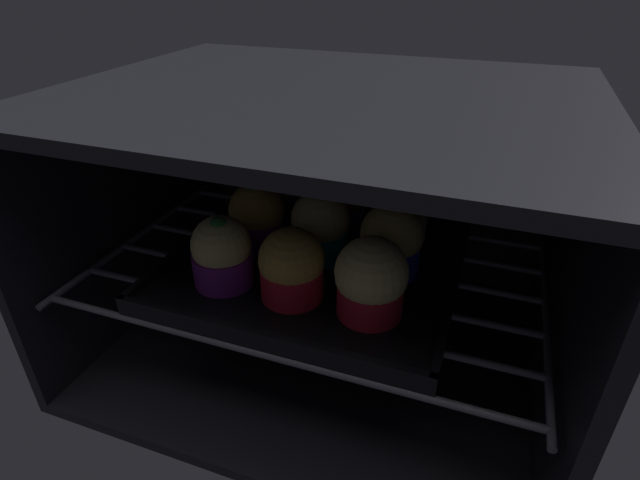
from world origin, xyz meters
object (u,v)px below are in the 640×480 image
Objects in this scene: muffin_row1_col2 at (391,241)px; muffin_row2_col2 at (401,208)px; muffin_row0_col1 at (293,267)px; baking_tray at (320,259)px; muffin_row2_col1 at (343,201)px; muffin_row1_col0 at (257,216)px; muffin_row1_col1 at (318,226)px; muffin_row2_col0 at (285,191)px; muffin_row0_col0 at (222,253)px; muffin_row0_col2 at (371,280)px.

muffin_row2_col2 reaches higher than muffin_row1_col2.
muffin_row2_col2 is (8.19, 17.49, 0.40)cm from muffin_row0_col1.
muffin_row2_col1 reaches higher than baking_tray.
muffin_row1_col2 is (17.61, -0.54, 0.14)cm from muffin_row1_col0.
muffin_row2_col0 is at bearing 133.21° from muffin_row1_col1.
muffin_row2_col1 is (-8.81, 9.10, -0.36)cm from muffin_row1_col2.
muffin_row1_col2 is at bearing -1.76° from muffin_row1_col0.
muffin_row1_col0 is 1.03× the size of muffin_row1_col2.
muffin_row1_col2 is 12.67cm from muffin_row2_col1.
muffin_row2_col1 is 8.15cm from muffin_row2_col2.
muffin_row1_col0 is at bearing 90.95° from muffin_row0_col0.
muffin_row0_col1 is at bearing -115.09° from muffin_row2_col2.
muffin_row1_col0 reaches higher than muffin_row2_col1.
muffin_row0_col0 is at bearing -133.04° from baking_tray.
muffin_row2_col1 is (8.65, 17.83, -0.08)cm from muffin_row0_col0.
muffin_row1_col2 is at bearing 89.12° from muffin_row0_col2.
muffin_row2_col1 is at bearing 134.04° from muffin_row1_col2.
muffin_row2_col0 is 0.91× the size of muffin_row2_col2.
muffin_row1_col2 reaches higher than muffin_row0_col0.
muffin_row2_col2 reaches higher than muffin_row0_col2.
muffin_row1_col1 is 1.11× the size of muffin_row2_col1.
muffin_row0_col2 reaches higher than muffin_row0_col1.
muffin_row1_col1 is (-0.24, 0.11, 4.67)cm from baking_tray.
muffin_row1_col2 is 8.94cm from muffin_row2_col2.
muffin_row2_col2 is at bearing 46.43° from muffin_row0_col0.
muffin_row0_col2 is at bearing -45.26° from baking_tray.
muffin_row1_col0 is 17.62cm from muffin_row1_col2.
muffin_row1_col0 is at bearing 178.81° from baking_tray.
muffin_row1_col0 reaches higher than baking_tray.
muffin_row0_col2 is at bearing -63.85° from muffin_row2_col1.
muffin_row0_col2 is at bearing 0.54° from muffin_row0_col0.
muffin_row2_col2 is (-0.67, 8.92, 0.08)cm from muffin_row1_col2.
muffin_row1_col0 is 1.01× the size of muffin_row1_col1.
muffin_row0_col1 is 0.91× the size of muffin_row1_col0.
muffin_row2_col1 is at bearing 64.12° from muffin_row0_col0.
muffin_row2_col0 is 16.82cm from muffin_row2_col2.
muffin_row0_col0 is 1.01× the size of muffin_row2_col0.
muffin_row1_col0 reaches higher than muffin_row0_col0.
muffin_row1_col0 is at bearing -135.80° from muffin_row2_col1.
muffin_row0_col2 reaches higher than muffin_row0_col0.
muffin_row2_col1 is at bearing 87.29° from muffin_row1_col1.
muffin_row0_col2 and muffin_row1_col2 have the same top height.
muffin_row0_col1 is at bearing -90.19° from muffin_row2_col1.
muffin_row2_col0 is (-17.49, 9.28, -0.24)cm from muffin_row1_col2.
baking_tray is 4.68cm from muffin_row1_col1.
muffin_row0_col1 is 19.32cm from muffin_row2_col2.
muffin_row1_col1 is 0.96× the size of muffin_row2_col2.
muffin_row1_col2 is (8.86, 8.58, 0.32)cm from muffin_row0_col1.
muffin_row1_col0 is 18.90cm from muffin_row2_col2.
muffin_row1_col1 is (8.24, 9.19, 0.30)cm from muffin_row0_col0.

